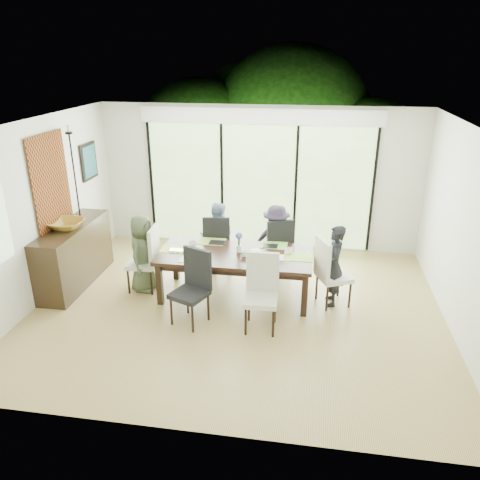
# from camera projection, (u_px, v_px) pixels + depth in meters

# --- Properties ---
(floor) EXTENTS (6.00, 5.00, 0.01)m
(floor) POSITION_uv_depth(u_px,v_px,m) (237.00, 308.00, 7.02)
(floor) COLOR olive
(floor) RESTS_ON ground
(ceiling) EXTENTS (6.00, 5.00, 0.01)m
(ceiling) POSITION_uv_depth(u_px,v_px,m) (237.00, 124.00, 6.00)
(ceiling) COLOR white
(ceiling) RESTS_ON wall_back
(wall_back) EXTENTS (6.00, 0.02, 2.70)m
(wall_back) POSITION_uv_depth(u_px,v_px,m) (259.00, 178.00, 8.81)
(wall_back) COLOR beige
(wall_back) RESTS_ON floor
(wall_front) EXTENTS (6.00, 0.02, 2.70)m
(wall_front) POSITION_uv_depth(u_px,v_px,m) (192.00, 317.00, 4.21)
(wall_front) COLOR silver
(wall_front) RESTS_ON floor
(wall_left) EXTENTS (0.02, 5.00, 2.70)m
(wall_left) POSITION_uv_depth(u_px,v_px,m) (38.00, 212.00, 6.95)
(wall_left) COLOR silver
(wall_left) RESTS_ON floor
(wall_right) EXTENTS (0.02, 5.00, 2.70)m
(wall_right) POSITION_uv_depth(u_px,v_px,m) (466.00, 236.00, 6.07)
(wall_right) COLOR white
(wall_right) RESTS_ON floor
(glass_doors) EXTENTS (4.20, 0.02, 2.30)m
(glass_doors) POSITION_uv_depth(u_px,v_px,m) (258.00, 187.00, 8.83)
(glass_doors) COLOR #598C3F
(glass_doors) RESTS_ON wall_back
(blinds_header) EXTENTS (4.40, 0.06, 0.28)m
(blinds_header) POSITION_uv_depth(u_px,v_px,m) (259.00, 116.00, 8.33)
(blinds_header) COLOR white
(blinds_header) RESTS_ON wall_back
(mullion_a) EXTENTS (0.05, 0.04, 2.30)m
(mullion_a) POSITION_uv_depth(u_px,v_px,m) (152.00, 182.00, 9.12)
(mullion_a) COLOR black
(mullion_a) RESTS_ON wall_back
(mullion_b) EXTENTS (0.05, 0.04, 2.30)m
(mullion_b) POSITION_uv_depth(u_px,v_px,m) (222.00, 185.00, 8.92)
(mullion_b) COLOR black
(mullion_b) RESTS_ON wall_back
(mullion_c) EXTENTS (0.05, 0.04, 2.30)m
(mullion_c) POSITION_uv_depth(u_px,v_px,m) (296.00, 188.00, 8.71)
(mullion_c) COLOR black
(mullion_c) RESTS_ON wall_back
(mullion_d) EXTENTS (0.05, 0.04, 2.30)m
(mullion_d) POSITION_uv_depth(u_px,v_px,m) (373.00, 192.00, 8.51)
(mullion_d) COLOR black
(mullion_d) RESTS_ON wall_back
(deck) EXTENTS (6.00, 1.80, 0.10)m
(deck) POSITION_uv_depth(u_px,v_px,m) (263.00, 231.00, 10.15)
(deck) COLOR brown
(deck) RESTS_ON ground
(rail_top) EXTENTS (6.00, 0.08, 0.06)m
(rail_top) POSITION_uv_depth(u_px,v_px,m) (267.00, 194.00, 10.65)
(rail_top) COLOR brown
(rail_top) RESTS_ON deck
(foliage_left) EXTENTS (3.20, 3.20, 3.20)m
(foliage_left) POSITION_uv_depth(u_px,v_px,m) (199.00, 145.00, 11.50)
(foliage_left) COLOR #14380F
(foliage_left) RESTS_ON ground
(foliage_mid) EXTENTS (4.00, 4.00, 4.00)m
(foliage_mid) POSITION_uv_depth(u_px,v_px,m) (291.00, 128.00, 11.59)
(foliage_mid) COLOR #14380F
(foliage_mid) RESTS_ON ground
(foliage_right) EXTENTS (2.80, 2.80, 2.80)m
(foliage_right) POSITION_uv_depth(u_px,v_px,m) (366.00, 159.00, 10.80)
(foliage_right) COLOR #14380F
(foliage_right) RESTS_ON ground
(foliage_far) EXTENTS (3.60, 3.60, 3.60)m
(foliage_far) POSITION_uv_depth(u_px,v_px,m) (255.00, 130.00, 12.44)
(foliage_far) COLOR #14380F
(foliage_far) RESTS_ON ground
(table_top) EXTENTS (2.33, 1.07, 0.06)m
(table_top) POSITION_uv_depth(u_px,v_px,m) (235.00, 255.00, 7.11)
(table_top) COLOR black
(table_top) RESTS_ON floor
(table_apron) EXTENTS (2.14, 0.87, 0.10)m
(table_apron) POSITION_uv_depth(u_px,v_px,m) (235.00, 260.00, 7.14)
(table_apron) COLOR black
(table_apron) RESTS_ON floor
(table_leg_fl) EXTENTS (0.09, 0.09, 0.67)m
(table_leg_fl) POSITION_uv_depth(u_px,v_px,m) (160.00, 284.00, 7.01)
(table_leg_fl) COLOR black
(table_leg_fl) RESTS_ON floor
(table_leg_fr) EXTENTS (0.09, 0.09, 0.67)m
(table_leg_fr) POSITION_uv_depth(u_px,v_px,m) (305.00, 295.00, 6.69)
(table_leg_fr) COLOR black
(table_leg_fr) RESTS_ON floor
(table_leg_bl) EXTENTS (0.09, 0.09, 0.67)m
(table_leg_bl) POSITION_uv_depth(u_px,v_px,m) (176.00, 261.00, 7.79)
(table_leg_bl) COLOR black
(table_leg_bl) RESTS_ON floor
(table_leg_br) EXTENTS (0.09, 0.09, 0.67)m
(table_leg_br) POSITION_uv_depth(u_px,v_px,m) (306.00, 269.00, 7.48)
(table_leg_br) COLOR black
(table_leg_br) RESTS_ON floor
(chair_left_end) EXTENTS (0.47, 0.47, 1.07)m
(chair_left_end) POSITION_uv_depth(u_px,v_px,m) (142.00, 258.00, 7.39)
(chair_left_end) COLOR beige
(chair_left_end) RESTS_ON floor
(chair_right_end) EXTENTS (0.59, 0.59, 1.07)m
(chair_right_end) POSITION_uv_depth(u_px,v_px,m) (335.00, 272.00, 6.95)
(chair_right_end) COLOR silver
(chair_right_end) RESTS_ON floor
(chair_far_left) EXTENTS (0.50, 0.50, 1.07)m
(chair_far_left) POSITION_uv_depth(u_px,v_px,m) (218.00, 242.00, 8.01)
(chair_far_left) COLOR black
(chair_far_left) RESTS_ON floor
(chair_far_right) EXTENTS (0.58, 0.58, 1.07)m
(chair_far_right) POSITION_uv_depth(u_px,v_px,m) (276.00, 246.00, 7.87)
(chair_far_right) COLOR black
(chair_far_right) RESTS_ON floor
(chair_near_left) EXTENTS (0.58, 0.58, 1.07)m
(chair_near_left) POSITION_uv_depth(u_px,v_px,m) (189.00, 289.00, 6.45)
(chair_near_left) COLOR black
(chair_near_left) RESTS_ON floor
(chair_near_right) EXTENTS (0.46, 0.46, 1.07)m
(chair_near_right) POSITION_uv_depth(u_px,v_px,m) (261.00, 294.00, 6.30)
(chair_near_right) COLOR beige
(chair_near_right) RESTS_ON floor
(person_left_end) EXTENTS (0.44, 0.63, 1.25)m
(person_left_end) POSITION_uv_depth(u_px,v_px,m) (143.00, 253.00, 7.35)
(person_left_end) COLOR #414B32
(person_left_end) RESTS_ON floor
(person_right_end) EXTENTS (0.42, 0.61, 1.25)m
(person_right_end) POSITION_uv_depth(u_px,v_px,m) (334.00, 266.00, 6.92)
(person_right_end) COLOR black
(person_right_end) RESTS_ON floor
(person_far_left) EXTENTS (0.62, 0.43, 1.25)m
(person_far_left) POSITION_uv_depth(u_px,v_px,m) (217.00, 238.00, 7.96)
(person_far_left) COLOR #7F94B8
(person_far_left) RESTS_ON floor
(person_far_right) EXTENTS (0.65, 0.48, 1.25)m
(person_far_right) POSITION_uv_depth(u_px,v_px,m) (276.00, 241.00, 7.81)
(person_far_right) COLOR #292031
(person_far_right) RESTS_ON floor
(placemat_left) EXTENTS (0.43, 0.31, 0.01)m
(placemat_left) POSITION_uv_depth(u_px,v_px,m) (175.00, 249.00, 7.23)
(placemat_left) COLOR #9CB340
(placemat_left) RESTS_ON table_top
(placemat_right) EXTENTS (0.43, 0.31, 0.01)m
(placemat_right) POSITION_uv_depth(u_px,v_px,m) (298.00, 257.00, 6.96)
(placemat_right) COLOR #8EBA42
(placemat_right) RESTS_ON table_top
(placemat_far_l) EXTENTS (0.43, 0.31, 0.01)m
(placemat_far_l) POSITION_uv_depth(u_px,v_px,m) (212.00, 241.00, 7.53)
(placemat_far_l) COLOR #8BA83C
(placemat_far_l) RESTS_ON table_top
(placemat_far_r) EXTENTS (0.43, 0.31, 0.01)m
(placemat_far_r) POSITION_uv_depth(u_px,v_px,m) (274.00, 245.00, 7.38)
(placemat_far_r) COLOR #6EA33A
(placemat_far_r) RESTS_ON table_top
(placemat_paper) EXTENTS (0.43, 0.31, 0.01)m
(placemat_paper) POSITION_uv_depth(u_px,v_px,m) (195.00, 259.00, 6.90)
(placemat_paper) COLOR white
(placemat_paper) RESTS_ON table_top
(tablet_far_l) EXTENTS (0.25, 0.17, 0.01)m
(tablet_far_l) POSITION_uv_depth(u_px,v_px,m) (217.00, 242.00, 7.46)
(tablet_far_l) COLOR black
(tablet_far_l) RESTS_ON table_top
(tablet_far_r) EXTENTS (0.23, 0.17, 0.01)m
(tablet_far_r) POSITION_uv_depth(u_px,v_px,m) (270.00, 246.00, 7.34)
(tablet_far_r) COLOR black
(tablet_far_r) RESTS_ON table_top
(papers) EXTENTS (0.29, 0.21, 0.00)m
(papers) POSITION_uv_depth(u_px,v_px,m) (281.00, 257.00, 6.95)
(papers) COLOR white
(papers) RESTS_ON table_top
(platter_base) EXTENTS (0.25, 0.25, 0.02)m
(platter_base) POSITION_uv_depth(u_px,v_px,m) (195.00, 258.00, 6.90)
(platter_base) COLOR white
(platter_base) RESTS_ON table_top
(platter_snacks) EXTENTS (0.19, 0.19, 0.01)m
(platter_snacks) POSITION_uv_depth(u_px,v_px,m) (195.00, 257.00, 6.89)
(platter_snacks) COLOR orange
(platter_snacks) RESTS_ON table_top
(vase) EXTENTS (0.08, 0.08, 0.12)m
(vase) POSITION_uv_depth(u_px,v_px,m) (239.00, 249.00, 7.11)
(vase) COLOR silver
(vase) RESTS_ON table_top
(hyacinth_stems) EXTENTS (0.04, 0.04, 0.16)m
(hyacinth_stems) POSITION_uv_depth(u_px,v_px,m) (239.00, 242.00, 7.07)
(hyacinth_stems) COLOR #337226
(hyacinth_stems) RESTS_ON table_top
(hyacinth_blooms) EXTENTS (0.11, 0.11, 0.11)m
(hyacinth_blooms) POSITION_uv_depth(u_px,v_px,m) (239.00, 236.00, 7.03)
(hyacinth_blooms) COLOR #594DC1
(hyacinth_blooms) RESTS_ON table_top
(laptop) EXTENTS (0.33, 0.23, 0.03)m
(laptop) POSITION_uv_depth(u_px,v_px,m) (179.00, 252.00, 7.12)
(laptop) COLOR silver
(laptop) RESTS_ON table_top
(cup_a) EXTENTS (0.17, 0.17, 0.09)m
(cup_a) POSITION_uv_depth(u_px,v_px,m) (193.00, 244.00, 7.32)
(cup_a) COLOR white
(cup_a) RESTS_ON table_top
(cup_b) EXTENTS (0.13, 0.13, 0.09)m
(cup_b) POSITION_uv_depth(u_px,v_px,m) (244.00, 254.00, 6.97)
(cup_b) COLOR white
(cup_b) RESTS_ON table_top
(cup_c) EXTENTS (0.17, 0.17, 0.09)m
(cup_c) POSITION_uv_depth(u_px,v_px,m) (288.00, 251.00, 7.05)
(cup_c) COLOR white
(cup_c) RESTS_ON table_top
(book) EXTENTS (0.25, 0.27, 0.02)m
(book) POSITION_uv_depth(u_px,v_px,m) (252.00, 252.00, 7.10)
(book) COLOR white
(book) RESTS_ON table_top
(sideboard) EXTENTS (0.50, 1.77, 1.00)m
(sideboard) POSITION_uv_depth(u_px,v_px,m) (74.00, 255.00, 7.61)
(sideboard) COLOR black
(sideboard) RESTS_ON floor
(bowl) EXTENTS (0.53, 0.53, 0.13)m
(bowl) POSITION_uv_depth(u_px,v_px,m) (66.00, 224.00, 7.30)
(bowl) COLOR olive
(bowl) RESTS_ON sideboard
(candlestick_base) EXTENTS (0.11, 0.11, 0.04)m
(candlestick_base) POSITION_uv_depth(u_px,v_px,m) (80.00, 218.00, 7.73)
(candlestick_base) COLOR black
(candlestick_base) RESTS_ON sideboard
(candlestick_shaft) EXTENTS (0.03, 0.03, 1.39)m
(candlestick_shaft) POSITION_uv_depth(u_px,v_px,m) (75.00, 176.00, 7.47)
(candlestick_shaft) COLOR black
(candlestick_shaft) RESTS_ON sideboard
(candlestick_pan) EXTENTS (0.11, 0.11, 0.03)m
(candlestick_pan) POSITION_uv_depth(u_px,v_px,m) (69.00, 133.00, 7.21)
(candlestick_pan) COLOR black
(candlestick_pan) RESTS_ON sideboard
(candle) EXTENTS (0.04, 0.04, 0.11)m
(candle) POSITION_uv_depth(u_px,v_px,m) (68.00, 129.00, 7.19)
(candle) COLOR silver
(candle) RESTS_ON sideboard
(tapestry) EXTENTS (0.02, 1.00, 1.50)m
(tapestry) POSITION_uv_depth(u_px,v_px,m) (51.00, 183.00, 7.18)
(tapestry) COLOR brown
(tapestry) RESTS_ON wall_left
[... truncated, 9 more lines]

